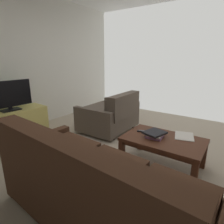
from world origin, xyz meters
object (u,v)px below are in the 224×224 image
(book_stack, at_px, (155,134))
(sofa_main, at_px, (95,190))
(tv_remote, at_px, (143,131))
(coffee_table, at_px, (163,143))
(flat_tv, at_px, (8,95))
(loose_magazine, at_px, (184,136))
(loveseat_near, at_px, (111,115))
(tv_stand, at_px, (13,124))

(book_stack, bearing_deg, sofa_main, 89.43)
(sofa_main, distance_m, book_stack, 1.25)
(tv_remote, bearing_deg, book_stack, 162.43)
(coffee_table, distance_m, tv_remote, 0.34)
(coffee_table, relative_size, flat_tv, 1.28)
(flat_tv, relative_size, loose_magazine, 2.57)
(coffee_table, xyz_separation_m, book_stack, (0.11, 0.02, 0.11))
(loveseat_near, relative_size, book_stack, 3.49)
(loveseat_near, bearing_deg, tv_remote, 147.42)
(book_stack, xyz_separation_m, tv_remote, (0.21, -0.07, -0.03))
(loveseat_near, bearing_deg, coffee_table, 152.43)
(sofa_main, xyz_separation_m, tv_stand, (2.47, -0.61, -0.12))
(coffee_table, relative_size, loose_magazine, 3.29)
(loveseat_near, relative_size, tv_remote, 6.79)
(sofa_main, relative_size, flat_tv, 2.49)
(tv_remote, relative_size, loose_magazine, 0.53)
(loveseat_near, distance_m, coffee_table, 1.53)
(flat_tv, bearing_deg, tv_remote, -162.78)
(loveseat_near, bearing_deg, book_stack, 149.75)
(loveseat_near, distance_m, tv_remote, 1.22)
(coffee_table, bearing_deg, tv_remote, -8.83)
(tv_stand, relative_size, flat_tv, 1.50)
(sofa_main, relative_size, tv_remote, 12.15)
(tv_stand, height_order, tv_remote, tv_stand)
(tv_remote, bearing_deg, sofa_main, 98.72)
(loveseat_near, bearing_deg, loose_magazine, 163.08)
(coffee_table, height_order, loose_magazine, loose_magazine)
(tv_remote, bearing_deg, loose_magazine, -161.28)
(loveseat_near, bearing_deg, sofa_main, 121.91)
(sofa_main, bearing_deg, book_stack, -90.57)
(tv_remote, distance_m, loose_magazine, 0.56)
(tv_remote, bearing_deg, flat_tv, 17.22)
(flat_tv, xyz_separation_m, book_stack, (-2.49, -0.64, -0.35))
(coffee_table, bearing_deg, sofa_main, 84.36)
(coffee_table, bearing_deg, loose_magazine, -131.77)
(flat_tv, height_order, tv_remote, flat_tv)
(sofa_main, distance_m, tv_stand, 2.55)
(coffee_table, height_order, flat_tv, flat_tv)
(flat_tv, relative_size, book_stack, 2.51)
(loose_magazine, bearing_deg, sofa_main, -118.01)
(tv_stand, height_order, flat_tv, flat_tv)
(book_stack, bearing_deg, tv_remote, -17.57)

